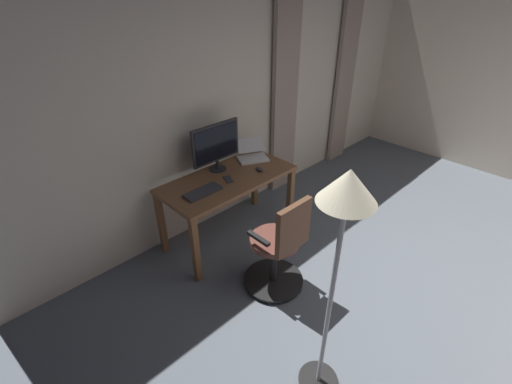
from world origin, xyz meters
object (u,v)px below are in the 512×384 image
(office_chair, at_px, (280,249))
(computer_keyboard, at_px, (203,192))
(computer_monitor, at_px, (216,144))
(laptop, at_px, (252,154))
(cell_phone_face_up, at_px, (228,179))
(floor_lamp, at_px, (343,220))
(desk, at_px, (228,186))
(computer_mouse, at_px, (260,169))

(office_chair, distance_m, computer_keyboard, 0.89)
(office_chair, distance_m, computer_monitor, 1.26)
(laptop, relative_size, cell_phone_face_up, 3.05)
(computer_keyboard, height_order, cell_phone_face_up, computer_keyboard)
(office_chair, xyz_separation_m, floor_lamp, (0.47, 0.82, 0.97))
(office_chair, height_order, laptop, office_chair)
(office_chair, xyz_separation_m, computer_monitor, (-0.22, -1.10, 0.58))
(desk, relative_size, computer_monitor, 2.41)
(laptop, relative_size, floor_lamp, 0.26)
(office_chair, xyz_separation_m, laptop, (-0.66, -1.04, 0.35))
(office_chair, bearing_deg, computer_keyboard, 103.47)
(computer_monitor, xyz_separation_m, floor_lamp, (0.69, 1.92, 0.39))
(computer_mouse, distance_m, cell_phone_face_up, 0.37)
(computer_monitor, bearing_deg, computer_mouse, 130.65)
(cell_phone_face_up, bearing_deg, computer_keyboard, 27.33)
(office_chair, distance_m, computer_mouse, 0.96)
(office_chair, height_order, computer_mouse, office_chair)
(desk, bearing_deg, computer_mouse, 158.96)
(computer_mouse, relative_size, floor_lamp, 0.06)
(laptop, bearing_deg, office_chair, 83.65)
(desk, height_order, computer_mouse, computer_mouse)
(computer_mouse, height_order, floor_lamp, floor_lamp)
(floor_lamp, bearing_deg, computer_monitor, -109.67)
(laptop, distance_m, cell_phone_face_up, 0.55)
(office_chair, height_order, cell_phone_face_up, office_chair)
(computer_mouse, xyz_separation_m, cell_phone_face_up, (0.36, -0.09, -0.01))
(floor_lamp, bearing_deg, cell_phone_face_up, -110.35)
(desk, relative_size, computer_keyboard, 3.74)
(computer_monitor, height_order, computer_keyboard, computer_monitor)
(computer_mouse, height_order, cell_phone_face_up, computer_mouse)
(desk, distance_m, laptop, 0.53)
(laptop, xyz_separation_m, cell_phone_face_up, (0.52, 0.20, -0.05))
(computer_keyboard, bearing_deg, desk, -169.50)
(computer_mouse, bearing_deg, desk, -21.04)
(office_chair, relative_size, floor_lamp, 0.57)
(computer_monitor, relative_size, computer_mouse, 5.76)
(cell_phone_face_up, bearing_deg, floor_lamp, 92.51)
(office_chair, distance_m, floor_lamp, 1.35)
(laptop, bearing_deg, computer_monitor, 19.05)
(desk, xyz_separation_m, computer_keyboard, (0.36, 0.07, 0.11))
(computer_keyboard, bearing_deg, computer_mouse, 175.13)
(office_chair, distance_m, laptop, 1.28)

